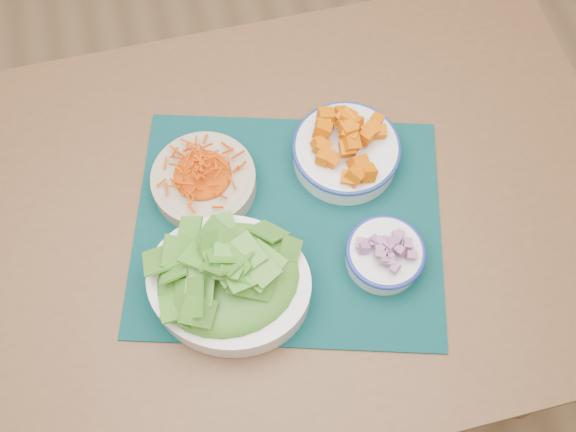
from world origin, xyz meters
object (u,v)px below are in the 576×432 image
object	(u,v)px
placemat	(288,224)
onion_bowl	(385,253)
carrot_bowl	(204,179)
lettuce_bowl	(228,279)
table	(277,234)
squash_bowl	(347,148)

from	to	relation	value
placemat	onion_bowl	xyz separation A→B (m)	(0.13, -0.10, 0.03)
placemat	carrot_bowl	world-z (taller)	carrot_bowl
onion_bowl	carrot_bowl	bearing A→B (deg)	141.28
carrot_bowl	lettuce_bowl	size ratio (longest dim) A/B	0.70
table	placemat	size ratio (longest dim) A/B	2.44
table	placemat	bearing A→B (deg)	-64.88
table	onion_bowl	xyz separation A→B (m)	(0.14, -0.13, 0.13)
lettuce_bowl	placemat	bearing A→B (deg)	63.07
table	squash_bowl	distance (m)	0.21
squash_bowl	lettuce_bowl	world-z (taller)	lettuce_bowl
table	squash_bowl	size ratio (longest dim) A/B	5.57
table	squash_bowl	world-z (taller)	squash_bowl
placemat	squash_bowl	size ratio (longest dim) A/B	2.29
carrot_bowl	placemat	bearing A→B (deg)	-40.26
table	squash_bowl	bearing A→B (deg)	25.59
lettuce_bowl	onion_bowl	world-z (taller)	lettuce_bowl
placemat	squash_bowl	bearing A→B (deg)	53.65
placemat	lettuce_bowl	bearing A→B (deg)	-125.22
table	onion_bowl	distance (m)	0.24
lettuce_bowl	onion_bowl	xyz separation A→B (m)	(0.25, -0.01, -0.02)
carrot_bowl	squash_bowl	size ratio (longest dim) A/B	1.01
carrot_bowl	lettuce_bowl	bearing A→B (deg)	-88.87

